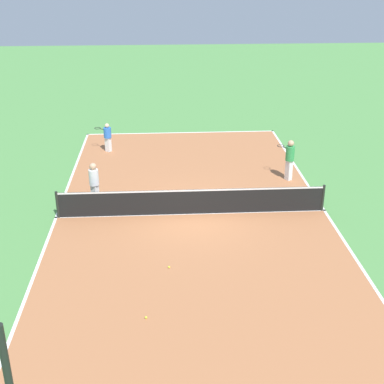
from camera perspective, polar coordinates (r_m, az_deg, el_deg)
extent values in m
plane|color=#518E47|center=(19.71, 0.00, -2.39)|extent=(80.00, 80.00, 0.00)
cube|color=#AD6B42|center=(19.70, 0.00, -2.36)|extent=(10.01, 19.61, 0.02)
cube|color=white|center=(20.57, 13.92, -1.89)|extent=(0.10, 19.61, 0.00)
cube|color=white|center=(20.05, -14.30, -2.64)|extent=(0.10, 19.61, 0.00)
cube|color=white|center=(28.75, -1.18, 6.35)|extent=(10.01, 0.10, 0.00)
cube|color=white|center=(19.70, 0.00, -2.33)|extent=(10.01, 0.10, 0.00)
cylinder|color=black|center=(20.32, 13.80, -0.61)|extent=(0.10, 0.10, 1.02)
cylinder|color=black|center=(19.81, -14.16, -1.31)|extent=(0.10, 0.10, 1.02)
cube|color=black|center=(19.48, 0.00, -1.05)|extent=(9.71, 0.03, 0.97)
cube|color=white|center=(19.29, 0.00, 0.17)|extent=(9.71, 0.04, 0.06)
cube|color=white|center=(22.85, 10.29, 2.32)|extent=(0.30, 0.32, 0.88)
cylinder|color=green|center=(22.59, 10.42, 4.08)|extent=(0.49, 0.49, 0.61)
sphere|color=tan|center=(22.44, 10.51, 5.12)|extent=(0.26, 0.26, 0.26)
cylinder|color=#262626|center=(22.76, 9.91, 4.68)|extent=(0.16, 0.26, 0.03)
torus|color=black|center=(22.95, 9.45, 4.88)|extent=(0.41, 0.41, 0.02)
cube|color=white|center=(26.16, -8.93, 5.04)|extent=(0.32, 0.31, 0.70)
cylinder|color=blue|center=(25.98, -9.01, 6.27)|extent=(0.50, 0.50, 0.49)
sphere|color=beige|center=(25.88, -9.06, 7.01)|extent=(0.21, 0.21, 0.21)
cylinder|color=#262626|center=(26.14, -9.57, 6.63)|extent=(0.25, 0.18, 0.03)
torus|color=black|center=(26.32, -10.04, 6.72)|extent=(0.42, 0.42, 0.02)
cube|color=white|center=(20.47, -10.28, -0.34)|extent=(0.32, 0.31, 0.86)
cylinder|color=white|center=(20.18, -10.43, 1.56)|extent=(0.51, 0.51, 0.60)
sphere|color=tan|center=(20.02, -10.52, 2.70)|extent=(0.26, 0.26, 0.26)
sphere|color=#CCE033|center=(14.45, -4.92, -13.19)|extent=(0.07, 0.07, 0.07)
sphere|color=#CCE033|center=(16.45, -2.46, -8.00)|extent=(0.07, 0.07, 0.07)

